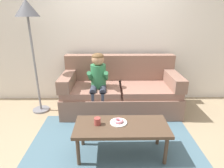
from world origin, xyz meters
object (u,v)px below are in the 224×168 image
Objects in this scene: toy_controller at (151,130)px; floor_lamp at (28,19)px; coffee_table at (121,128)px; couch at (120,92)px; person_child at (98,79)px; donut at (119,121)px; mug at (97,121)px.

toy_controller is 0.12× the size of floor_lamp.
coffee_table reaches higher than toy_controller.
couch is 1.87× the size of person_child.
toy_controller is (0.83, -0.54, -0.65)m from person_child.
couch is 1.96m from floor_lamp.
donut is 0.06× the size of floor_lamp.
mug is (-0.29, 0.02, 0.09)m from coffee_table.
coffee_table is at bearing -107.06° from toy_controller.
floor_lamp is (-1.43, 1.20, 1.25)m from coffee_table.
floor_lamp is (-1.39, 1.15, 1.17)m from donut.
floor_lamp is (-1.14, 1.18, 1.16)m from mug.
toy_controller is at bearing -20.06° from floor_lamp.
mug is (0.04, -1.02, -0.20)m from person_child.
mug is 2.01m from floor_lamp.
coffee_table is 0.10m from donut.
person_child is at bearing 92.26° from mug.
coffee_table is at bearing -72.27° from person_child.
mug reaches higher than coffee_table.
person_child reaches higher than couch.
donut reaches higher than coffee_table.
couch reaches higher than donut.
donut is at bearing -94.35° from couch.
couch is 9.14× the size of toy_controller.
person_child reaches higher than mug.
couch is 1.21m from donut.
person_child is at bearing 107.73° from coffee_table.
toy_controller is at bearing 39.89° from donut.
mug is at bearing -173.11° from donut.
person_child is 12.24× the size of mug.
toy_controller is at bearing 31.08° from mug.
toy_controller is (0.50, 0.50, -0.36)m from coffee_table.
donut is 0.82m from toy_controller.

